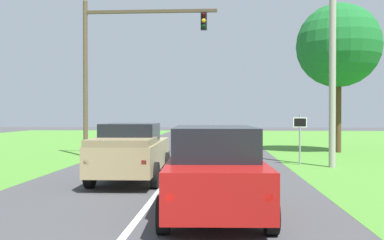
{
  "coord_description": "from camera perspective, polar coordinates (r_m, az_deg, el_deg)",
  "views": [
    {
      "loc": [
        1.74,
        -3.77,
        2.24
      ],
      "look_at": [
        0.39,
        18.01,
        1.96
      ],
      "focal_mm": 40.48,
      "sensor_mm": 36.0,
      "label": 1
    }
  ],
  "objects": [
    {
      "name": "ground_plane",
      "position": [
        14.84,
        -3.26,
        -7.94
      ],
      "size": [
        120.0,
        120.0,
        0.0
      ],
      "primitive_type": "plane",
      "color": "#424244"
    },
    {
      "name": "red_suv_near",
      "position": [
        9.69,
        2.96,
        -6.47
      ],
      "size": [
        2.41,
        4.86,
        1.96
      ],
      "color": "#9E1411",
      "rests_on": "ground_plane"
    },
    {
      "name": "pickup_truck_lead",
      "position": [
        14.83,
        -8.0,
        -4.08
      ],
      "size": [
        2.32,
        5.49,
        1.94
      ],
      "color": "tan",
      "rests_on": "ground_plane"
    },
    {
      "name": "traffic_light",
      "position": [
        23.4,
        -9.77,
        8.45
      ],
      "size": [
        7.11,
        0.4,
        8.25
      ],
      "color": "brown",
      "rests_on": "ground_plane"
    },
    {
      "name": "keep_moving_sign",
      "position": [
        19.71,
        14.03,
        -1.61
      ],
      "size": [
        0.6,
        0.09,
        2.24
      ],
      "color": "gray",
      "rests_on": "ground_plane"
    },
    {
      "name": "oak_tree_right",
      "position": [
        27.14,
        18.73,
        9.24
      ],
      "size": [
        4.9,
        4.9,
        8.74
      ],
      "color": "#4C351E",
      "rests_on": "ground_plane"
    },
    {
      "name": "utility_pole_right",
      "position": [
        19.38,
        18.03,
        8.18
      ],
      "size": [
        0.28,
        0.28,
        9.52
      ],
      "primitive_type": "cylinder",
      "color": "#9E998E",
      "rests_on": "ground_plane"
    }
  ]
}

